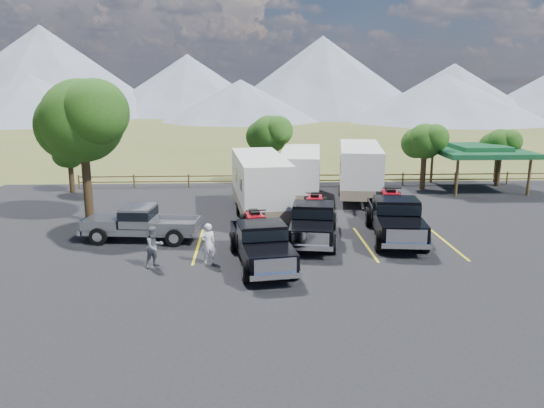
{
  "coord_description": "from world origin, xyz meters",
  "views": [
    {
      "loc": [
        -3.56,
        -20.19,
        7.68
      ],
      "look_at": [
        -2.4,
        5.94,
        1.6
      ],
      "focal_mm": 35.0,
      "sensor_mm": 36.0,
      "label": 1
    }
  ],
  "objects_px": {
    "rig_center": "(313,220)",
    "trailer_right": "(360,170)",
    "trailer_center": "(300,175)",
    "pavilion": "(479,151)",
    "rig_right": "(395,216)",
    "person_a": "(208,244)",
    "rig_left": "(261,241)",
    "pickup_silver": "(142,223)",
    "trailer_left": "(260,185)",
    "tree_big_nw": "(81,121)",
    "person_b": "(154,247)"
  },
  "relations": [
    {
      "from": "rig_center",
      "to": "trailer_right",
      "type": "xyz_separation_m",
      "value": [
        4.27,
        9.66,
        0.81
      ]
    },
    {
      "from": "pavilion",
      "to": "rig_center",
      "type": "relative_size",
      "value": 0.95
    },
    {
      "from": "trailer_left",
      "to": "person_b",
      "type": "bearing_deg",
      "value": -124.78
    },
    {
      "from": "pavilion",
      "to": "rig_left",
      "type": "relative_size",
      "value": 0.97
    },
    {
      "from": "rig_center",
      "to": "trailer_center",
      "type": "height_order",
      "value": "trailer_center"
    },
    {
      "from": "trailer_left",
      "to": "rig_left",
      "type": "bearing_deg",
      "value": -97.05
    },
    {
      "from": "pavilion",
      "to": "rig_right",
      "type": "distance_m",
      "value": 15.25
    },
    {
      "from": "trailer_center",
      "to": "pickup_silver",
      "type": "relative_size",
      "value": 1.61
    },
    {
      "from": "trailer_right",
      "to": "person_b",
      "type": "xyz_separation_m",
      "value": [
        -11.39,
        -13.27,
        -0.95
      ]
    },
    {
      "from": "pavilion",
      "to": "rig_right",
      "type": "bearing_deg",
      "value": -127.93
    },
    {
      "from": "pavilion",
      "to": "rig_left",
      "type": "distance_m",
      "value": 22.45
    },
    {
      "from": "rig_left",
      "to": "trailer_center",
      "type": "xyz_separation_m",
      "value": [
        2.86,
        12.16,
        0.72
      ]
    },
    {
      "from": "trailer_center",
      "to": "trailer_right",
      "type": "height_order",
      "value": "trailer_right"
    },
    {
      "from": "trailer_right",
      "to": "person_a",
      "type": "distance_m",
      "value": 15.92
    },
    {
      "from": "pavilion",
      "to": "person_a",
      "type": "bearing_deg",
      "value": -139.77
    },
    {
      "from": "rig_center",
      "to": "trailer_center",
      "type": "bearing_deg",
      "value": 97.84
    },
    {
      "from": "trailer_left",
      "to": "pickup_silver",
      "type": "bearing_deg",
      "value": -148.13
    },
    {
      "from": "tree_big_nw",
      "to": "trailer_center",
      "type": "bearing_deg",
      "value": 20.32
    },
    {
      "from": "trailer_right",
      "to": "trailer_center",
      "type": "bearing_deg",
      "value": -158.35
    },
    {
      "from": "rig_center",
      "to": "trailer_left",
      "type": "bearing_deg",
      "value": 126.71
    },
    {
      "from": "rig_left",
      "to": "trailer_center",
      "type": "distance_m",
      "value": 12.51
    },
    {
      "from": "pavilion",
      "to": "trailer_left",
      "type": "height_order",
      "value": "trailer_left"
    },
    {
      "from": "trailer_center",
      "to": "person_b",
      "type": "xyz_separation_m",
      "value": [
        -7.34,
        -12.39,
        -0.84
      ]
    },
    {
      "from": "tree_big_nw",
      "to": "person_b",
      "type": "distance_m",
      "value": 10.39
    },
    {
      "from": "trailer_left",
      "to": "trailer_center",
      "type": "xyz_separation_m",
      "value": [
        2.71,
        3.97,
        -0.11
      ]
    },
    {
      "from": "trailer_center",
      "to": "trailer_right",
      "type": "relative_size",
      "value": 0.94
    },
    {
      "from": "rig_left",
      "to": "person_b",
      "type": "bearing_deg",
      "value": 174.23
    },
    {
      "from": "rig_right",
      "to": "person_b",
      "type": "relative_size",
      "value": 4.01
    },
    {
      "from": "tree_big_nw",
      "to": "pavilion",
      "type": "relative_size",
      "value": 1.26
    },
    {
      "from": "trailer_center",
      "to": "pickup_silver",
      "type": "height_order",
      "value": "trailer_center"
    },
    {
      "from": "tree_big_nw",
      "to": "trailer_left",
      "type": "bearing_deg",
      "value": 3.54
    },
    {
      "from": "trailer_center",
      "to": "rig_left",
      "type": "bearing_deg",
      "value": -95.81
    },
    {
      "from": "rig_right",
      "to": "trailer_center",
      "type": "height_order",
      "value": "trailer_center"
    },
    {
      "from": "rig_center",
      "to": "trailer_right",
      "type": "height_order",
      "value": "trailer_right"
    },
    {
      "from": "trailer_center",
      "to": "pavilion",
      "type": "bearing_deg",
      "value": 21.89
    },
    {
      "from": "trailer_left",
      "to": "trailer_center",
      "type": "distance_m",
      "value": 4.81
    },
    {
      "from": "rig_right",
      "to": "person_a",
      "type": "height_order",
      "value": "rig_right"
    },
    {
      "from": "tree_big_nw",
      "to": "person_b",
      "type": "bearing_deg",
      "value": -57.43
    },
    {
      "from": "pickup_silver",
      "to": "person_b",
      "type": "height_order",
      "value": "person_b"
    },
    {
      "from": "person_b",
      "to": "rig_left",
      "type": "bearing_deg",
      "value": -40.82
    },
    {
      "from": "trailer_right",
      "to": "pickup_silver",
      "type": "xyz_separation_m",
      "value": [
        -12.65,
        -9.43,
        -0.93
      ]
    },
    {
      "from": "pavilion",
      "to": "rig_left",
      "type": "xyz_separation_m",
      "value": [
        -16.08,
        -15.57,
        -1.75
      ]
    },
    {
      "from": "rig_left",
      "to": "rig_right",
      "type": "distance_m",
      "value": 7.66
    },
    {
      "from": "trailer_right",
      "to": "pickup_silver",
      "type": "bearing_deg",
      "value": -133.99
    },
    {
      "from": "tree_big_nw",
      "to": "rig_right",
      "type": "distance_m",
      "value": 17.3
    },
    {
      "from": "person_a",
      "to": "pickup_silver",
      "type": "bearing_deg",
      "value": -65.73
    },
    {
      "from": "rig_right",
      "to": "trailer_left",
      "type": "bearing_deg",
      "value": 151.94
    },
    {
      "from": "pavilion",
      "to": "rig_right",
      "type": "xyz_separation_m",
      "value": [
        -9.32,
        -11.96,
        -1.65
      ]
    },
    {
      "from": "trailer_left",
      "to": "trailer_center",
      "type": "height_order",
      "value": "trailer_left"
    },
    {
      "from": "rig_left",
      "to": "person_b",
      "type": "relative_size",
      "value": 3.67
    }
  ]
}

